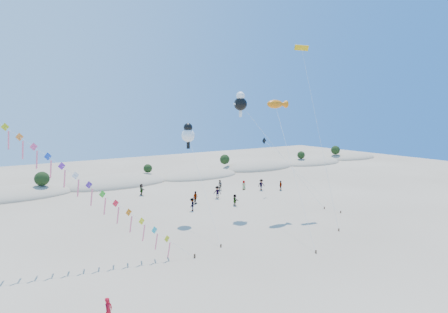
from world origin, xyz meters
TOP-DOWN VIEW (x-y plane):
  - ground at (0.00, 0.00)m, footprint 160.00×160.00m
  - dune_ridge at (1.06, 45.14)m, footprint 145.30×11.49m
  - kite_train at (-17.41, 15.77)m, footprint 24.30×13.35m
  - fish_kite at (11.03, 15.87)m, footprint 7.57×12.96m
  - cartoon_kite_low at (0.81, 19.89)m, footprint 2.98×11.14m
  - cartoon_kite_high at (7.86, 19.12)m, footprint 10.77×6.41m
  - parafoil_kite at (15.87, 16.62)m, footprint 5.24×10.86m
  - dark_kite at (17.13, 21.61)m, footprint 1.40×14.42m
  - flyer_foreground at (-14.04, 2.66)m, footprint 0.72×0.71m
  - beachgoers at (9.30, 27.27)m, footprint 20.89×14.58m

SIDE VIEW (x-z plane):
  - ground at x=0.00m, z-range 0.00..0.00m
  - dune_ridge at x=1.06m, z-range -2.67..2.90m
  - flyer_foreground at x=-14.04m, z-range 0.00..1.68m
  - beachgoers at x=9.30m, z-range -0.06..1.77m
  - dark_kite at x=17.13m, z-range 1.72..10.50m
  - cartoon_kite_low at x=0.81m, z-range 4.44..15.88m
  - kite_train at x=-17.41m, z-range 0.37..21.64m
  - fish_kite at x=11.03m, z-range 6.53..20.72m
  - cartoon_kite_high at x=7.86m, z-range 6.25..21.48m
  - parafoil_kite at x=15.87m, z-range 9.69..31.01m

